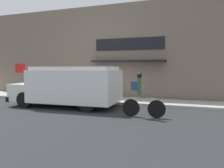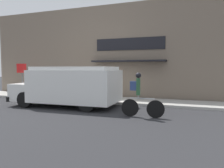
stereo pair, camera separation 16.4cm
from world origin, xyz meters
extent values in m
plane|color=#2B2B2D|center=(0.00, 0.00, 0.00)|extent=(70.00, 70.00, 0.00)
cube|color=#ADAAA3|center=(0.00, 1.08, 0.07)|extent=(28.00, 2.16, 0.13)
cube|color=#756656|center=(0.00, 2.42, 2.96)|extent=(17.61, 0.18, 5.92)
cube|color=black|center=(1.65, 2.31, 3.40)|extent=(4.34, 0.05, 0.74)
cube|color=black|center=(1.65, 1.97, 2.35)|extent=(4.56, 0.71, 0.10)
cube|color=white|center=(-0.08, -1.24, 1.05)|extent=(4.27, 2.54, 1.55)
cube|color=white|center=(-2.74, -1.34, 0.70)|extent=(1.21, 2.23, 0.85)
cube|color=white|center=(-0.08, -1.24, 1.91)|extent=(3.93, 2.33, 0.17)
cube|color=black|center=(-3.26, -1.36, 0.37)|extent=(0.21, 2.34, 0.24)
cube|color=red|center=(-1.29, 0.15, 1.12)|extent=(0.04, 0.44, 0.44)
cylinder|color=black|center=(-2.33, -0.30, 0.39)|extent=(0.78, 0.29, 0.77)
cylinder|color=black|center=(-2.26, -2.36, 0.39)|extent=(0.78, 0.29, 0.77)
cylinder|color=black|center=(0.96, -0.17, 0.39)|extent=(0.78, 0.29, 0.77)
cylinder|color=black|center=(1.04, -2.23, 0.39)|extent=(0.78, 0.29, 0.77)
cylinder|color=black|center=(4.07, -2.40, 0.35)|extent=(0.69, 0.07, 0.69)
cylinder|color=black|center=(3.06, -2.44, 0.35)|extent=(0.69, 0.07, 0.69)
cylinder|color=#999EA3|center=(3.57, -2.42, 0.74)|extent=(0.96, 0.07, 0.04)
cylinder|color=#999EA3|center=(3.39, -2.43, 0.80)|extent=(0.04, 0.04, 0.12)
cube|color=#2D5B38|center=(3.39, -2.43, 1.19)|extent=(0.13, 0.20, 0.66)
sphere|color=black|center=(3.39, -2.43, 1.64)|extent=(0.22, 0.22, 0.22)
cube|color=navy|center=(3.20, -2.44, 1.22)|extent=(0.27, 0.15, 0.36)
cylinder|color=slate|center=(-5.30, 0.78, 1.20)|extent=(0.07, 0.07, 2.13)
cube|color=red|center=(-5.30, 0.73, 1.91)|extent=(0.45, 0.45, 0.60)
cylinder|color=#38383D|center=(-0.09, 1.57, 0.58)|extent=(0.56, 0.56, 0.89)
cylinder|color=black|center=(-0.09, 1.57, 1.04)|extent=(0.57, 0.57, 0.04)
camera|label=1|loc=(5.25, -10.78, 1.92)|focal=35.00mm
camera|label=2|loc=(5.41, -10.72, 1.92)|focal=35.00mm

